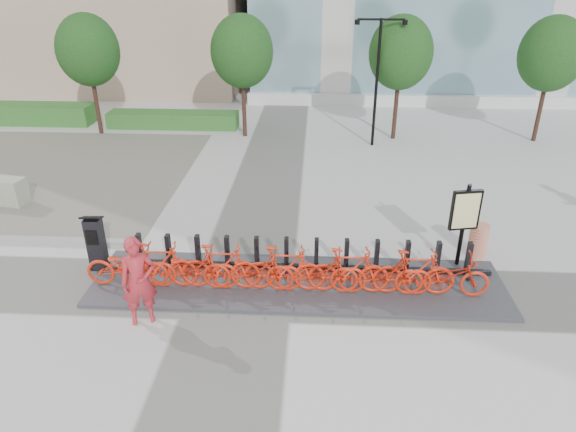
# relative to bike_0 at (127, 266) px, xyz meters

# --- Properties ---
(ground) EXTENTS (120.00, 120.00, 0.00)m
(ground) POSITION_rel_bike_0_xyz_m (2.60, 0.05, -0.58)
(ground) COLOR silver
(hedge_b) EXTENTS (6.00, 1.20, 0.70)m
(hedge_b) POSITION_rel_bike_0_xyz_m (-2.40, 13.25, -0.23)
(hedge_b) COLOR #266424
(hedge_b) RESTS_ON ground
(tree_0) EXTENTS (2.60, 2.60, 5.10)m
(tree_0) POSITION_rel_bike_0_xyz_m (-5.40, 12.05, 3.01)
(tree_0) COLOR black
(tree_0) RESTS_ON ground
(tree_1) EXTENTS (2.60, 2.60, 5.10)m
(tree_1) POSITION_rel_bike_0_xyz_m (1.10, 12.05, 3.01)
(tree_1) COLOR black
(tree_1) RESTS_ON ground
(tree_2) EXTENTS (2.60, 2.60, 5.10)m
(tree_2) POSITION_rel_bike_0_xyz_m (7.60, 12.05, 3.01)
(tree_2) COLOR black
(tree_2) RESTS_ON ground
(tree_3) EXTENTS (2.60, 2.60, 5.10)m
(tree_3) POSITION_rel_bike_0_xyz_m (13.60, 12.05, 3.01)
(tree_3) COLOR black
(tree_3) RESTS_ON ground
(streetlamp) EXTENTS (2.00, 0.20, 5.00)m
(streetlamp) POSITION_rel_bike_0_xyz_m (6.60, 11.05, 2.55)
(streetlamp) COLOR black
(streetlamp) RESTS_ON ground
(dock_pad) EXTENTS (9.60, 2.40, 0.08)m
(dock_pad) POSITION_rel_bike_0_xyz_m (3.90, 0.35, -0.54)
(dock_pad) COLOR #3E3F46
(dock_pad) RESTS_ON ground
(dock_rail_posts) EXTENTS (8.02, 0.50, 0.85)m
(dock_rail_posts) POSITION_rel_bike_0_xyz_m (3.96, 0.82, -0.07)
(dock_rail_posts) COLOR black
(dock_rail_posts) RESTS_ON dock_pad
(bike_0) EXTENTS (1.90, 0.66, 1.00)m
(bike_0) POSITION_rel_bike_0_xyz_m (0.00, 0.00, 0.00)
(bike_0) COLOR red
(bike_0) RESTS_ON dock_pad
(bike_1) EXTENTS (1.84, 0.52, 1.11)m
(bike_1) POSITION_rel_bike_0_xyz_m (0.72, 0.00, 0.05)
(bike_1) COLOR red
(bike_1) RESTS_ON dock_pad
(bike_2) EXTENTS (1.90, 0.66, 1.00)m
(bike_2) POSITION_rel_bike_0_xyz_m (1.44, 0.00, 0.00)
(bike_2) COLOR red
(bike_2) RESTS_ON dock_pad
(bike_3) EXTENTS (1.84, 0.52, 1.11)m
(bike_3) POSITION_rel_bike_0_xyz_m (2.16, 0.00, 0.05)
(bike_3) COLOR red
(bike_3) RESTS_ON dock_pad
(bike_4) EXTENTS (1.90, 0.66, 1.00)m
(bike_4) POSITION_rel_bike_0_xyz_m (2.88, 0.00, 0.00)
(bike_4) COLOR red
(bike_4) RESTS_ON dock_pad
(bike_5) EXTENTS (1.84, 0.52, 1.11)m
(bike_5) POSITION_rel_bike_0_xyz_m (3.60, 0.00, 0.05)
(bike_5) COLOR red
(bike_5) RESTS_ON dock_pad
(bike_6) EXTENTS (1.90, 0.66, 1.00)m
(bike_6) POSITION_rel_bike_0_xyz_m (4.32, 0.00, 0.00)
(bike_6) COLOR red
(bike_6) RESTS_ON dock_pad
(bike_7) EXTENTS (1.84, 0.52, 1.11)m
(bike_7) POSITION_rel_bike_0_xyz_m (5.04, 0.00, 0.05)
(bike_7) COLOR red
(bike_7) RESTS_ON dock_pad
(bike_8) EXTENTS (1.90, 0.66, 1.00)m
(bike_8) POSITION_rel_bike_0_xyz_m (5.76, 0.00, 0.00)
(bike_8) COLOR red
(bike_8) RESTS_ON dock_pad
(bike_9) EXTENTS (1.84, 0.52, 1.11)m
(bike_9) POSITION_rel_bike_0_xyz_m (6.48, 0.00, 0.05)
(bike_9) COLOR red
(bike_9) RESTS_ON dock_pad
(bike_10) EXTENTS (1.90, 0.66, 1.00)m
(bike_10) POSITION_rel_bike_0_xyz_m (7.20, 0.00, 0.00)
(bike_10) COLOR red
(bike_10) RESTS_ON dock_pad
(kiosk) EXTENTS (0.47, 0.40, 1.46)m
(kiosk) POSITION_rel_bike_0_xyz_m (-0.96, 0.68, 0.20)
(kiosk) COLOR black
(kiosk) RESTS_ON dock_pad
(worker_red) EXTENTS (0.84, 0.72, 1.96)m
(worker_red) POSITION_rel_bike_0_xyz_m (0.71, -1.20, 0.40)
(worker_red) COLOR #B22630
(worker_red) RESTS_ON ground
(construction_barrel) EXTENTS (0.53, 0.53, 0.89)m
(construction_barrel) POSITION_rel_bike_0_xyz_m (8.43, 1.94, -0.13)
(construction_barrel) COLOR #EB420A
(construction_barrel) RESTS_ON ground
(map_sign) EXTENTS (0.73, 0.26, 2.21)m
(map_sign) POSITION_rel_bike_0_xyz_m (7.82, 1.37, 0.88)
(map_sign) COLOR black
(map_sign) RESTS_ON ground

